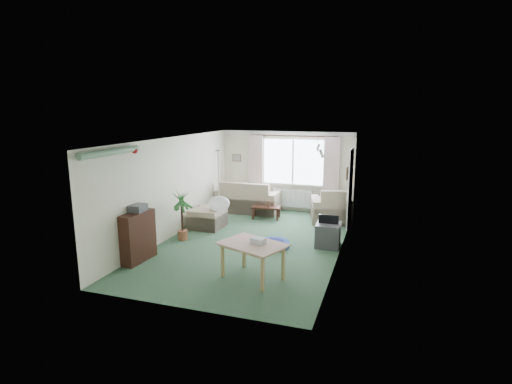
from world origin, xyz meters
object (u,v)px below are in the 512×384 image
(dining_table, at_px, (253,262))
(tv_cube, at_px, (328,235))
(bookshelf, at_px, (138,237))
(houseplant, at_px, (182,215))
(armchair_left, at_px, (207,214))
(armchair_corner, at_px, (331,205))
(coffee_table, at_px, (266,212))
(sofa, at_px, (248,196))
(pet_bed, at_px, (274,244))

(dining_table, distance_m, tv_cube, 2.43)
(bookshelf, relative_size, houseplant, 0.86)
(armchair_left, relative_size, dining_table, 0.80)
(armchair_corner, bearing_deg, houseplant, 27.04)
(dining_table, bearing_deg, coffee_table, 103.40)
(armchair_corner, relative_size, armchair_left, 1.25)
(sofa, xyz_separation_m, tv_cube, (2.75, -2.41, -0.20))
(bookshelf, bearing_deg, dining_table, 1.48)
(armchair_left, relative_size, tv_cube, 1.44)
(tv_cube, bearing_deg, dining_table, -117.33)
(coffee_table, relative_size, tv_cube, 1.36)
(armchair_corner, bearing_deg, dining_table, 65.39)
(coffee_table, distance_m, bookshelf, 4.19)
(bookshelf, bearing_deg, armchair_left, 86.21)
(houseplant, relative_size, tv_cube, 2.04)
(coffee_table, relative_size, bookshelf, 0.78)
(coffee_table, relative_size, pet_bed, 1.16)
(bookshelf, bearing_deg, pet_bed, 38.38)
(armchair_corner, height_order, armchair_left, armchair_corner)
(sofa, bearing_deg, tv_cube, 137.74)
(armchair_corner, distance_m, armchair_left, 3.39)
(dining_table, bearing_deg, tv_cube, 64.34)
(sofa, relative_size, bookshelf, 1.83)
(dining_table, height_order, pet_bed, dining_table)
(coffee_table, relative_size, houseplant, 0.67)
(bookshelf, relative_size, tv_cube, 1.75)
(armchair_corner, xyz_separation_m, dining_table, (-0.83, -4.27, -0.14))
(armchair_left, height_order, coffee_table, armchair_left)
(pet_bed, bearing_deg, tv_cube, 21.03)
(houseplant, xyz_separation_m, pet_bed, (2.21, 0.17, -0.53))
(armchair_corner, distance_m, tv_cube, 2.10)
(houseplant, height_order, tv_cube, houseplant)
(dining_table, bearing_deg, armchair_left, 128.91)
(armchair_corner, xyz_separation_m, houseplant, (-3.12, -2.69, 0.13))
(armchair_left, bearing_deg, tv_cube, 81.85)
(sofa, xyz_separation_m, dining_table, (1.69, -4.61, -0.14))
(sofa, relative_size, armchair_corner, 1.77)
(bookshelf, height_order, pet_bed, bookshelf)
(houseplant, relative_size, dining_table, 1.14)
(tv_cube, bearing_deg, armchair_corner, 94.50)
(coffee_table, xyz_separation_m, houseplant, (-1.35, -2.40, 0.42))
(sofa, distance_m, tv_cube, 3.66)
(bookshelf, relative_size, dining_table, 0.98)
(coffee_table, relative_size, dining_table, 0.76)
(armchair_left, height_order, houseplant, houseplant)
(armchair_left, xyz_separation_m, pet_bed, (2.06, -0.90, -0.31))
(sofa, bearing_deg, armchair_corner, 171.47)
(bookshelf, bearing_deg, tv_cube, 34.38)
(coffee_table, bearing_deg, bookshelf, -111.57)
(sofa, relative_size, armchair_left, 2.22)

